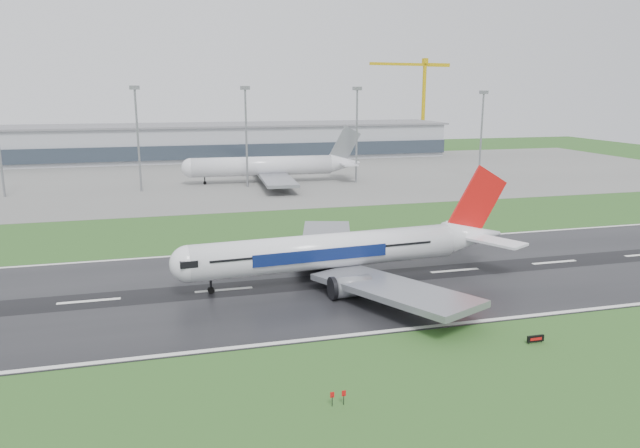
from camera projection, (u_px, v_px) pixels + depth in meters
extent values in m
plane|color=#26501D|center=(224.00, 290.00, 92.33)|extent=(520.00, 520.00, 0.00)
cube|color=black|center=(224.00, 290.00, 92.31)|extent=(400.00, 45.00, 0.10)
cube|color=slate|center=(190.00, 178.00, 210.21)|extent=(400.00, 130.00, 0.08)
cube|color=#9599A0|center=(183.00, 143.00, 265.13)|extent=(240.00, 36.00, 15.00)
cylinder|color=gray|center=(138.00, 141.00, 179.30)|extent=(0.64, 0.64, 31.00)
cylinder|color=gray|center=(246.00, 139.00, 187.51)|extent=(0.64, 0.64, 30.93)
cylinder|color=gray|center=(357.00, 137.00, 196.69)|extent=(0.64, 0.64, 30.76)
cylinder|color=gray|center=(481.00, 136.00, 208.33)|extent=(0.64, 0.64, 29.52)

